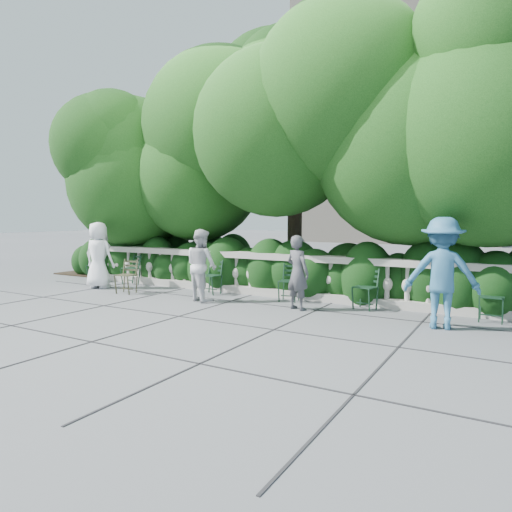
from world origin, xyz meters
The scene contains 15 objects.
ground centered at (0.00, 0.00, 0.00)m, with size 90.00×90.00×0.00m, color #515459.
balustrade centered at (0.00, 1.80, 0.49)m, with size 12.00×0.44×1.00m.
shrub_hedge centered at (0.00, 3.00, 0.00)m, with size 15.00×2.60×1.70m, color black, non-canonical shape.
tree_canopy centered at (0.69, 3.19, 3.96)m, with size 15.04×6.52×6.78m.
chair_a centered at (-5.60, 1.28, 0.00)m, with size 0.44×0.48×0.84m, color black, non-canonical shape.
chair_b centered at (-4.24, 1.27, 0.00)m, with size 0.44×0.48×0.84m, color black, non-canonical shape.
chair_c centered at (0.63, 1.25, 0.00)m, with size 0.44×0.48×0.84m, color black, non-canonical shape.
chair_d centered at (-1.44, 1.16, 0.00)m, with size 0.44×0.48×0.84m, color black, non-canonical shape.
chair_e centered at (2.27, 1.24, 0.00)m, with size 0.44×0.48×0.84m, color black, non-canonical shape.
chair_f centered at (4.55, 1.28, 0.00)m, with size 0.44×0.48×0.84m, color black, non-canonical shape.
chair_weathered centered at (-3.22, 0.20, 0.00)m, with size 0.44×0.48×0.84m, color black, non-canonical shape.
person_businessman centered at (-4.47, 0.60, 0.85)m, with size 0.84×0.54×1.71m, color white.
person_woman_grey centered at (1.14, 0.69, 0.74)m, with size 0.54×0.36×1.49m, color #434348.
person_casual_man centered at (-1.09, 0.50, 0.79)m, with size 0.77×0.60×1.58m, color silver.
person_older_blue centered at (3.84, 0.51, 0.92)m, with size 1.19×0.69×1.85m, color #2D6489.
Camera 1 is at (4.93, -7.49, 1.86)m, focal length 32.00 mm.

